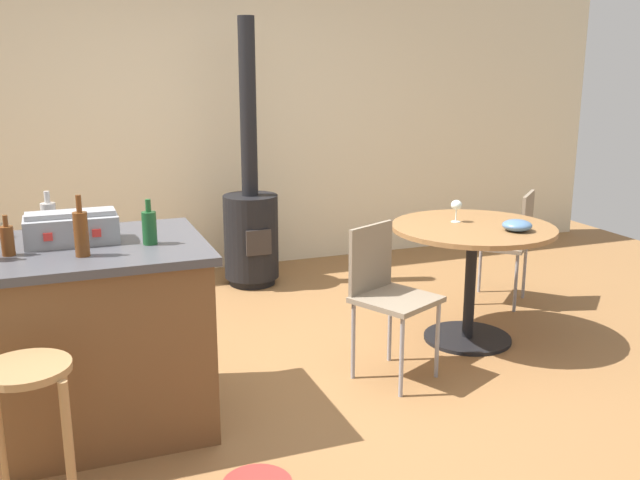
% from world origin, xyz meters
% --- Properties ---
extents(ground_plane, '(8.80, 8.80, 0.00)m').
position_xyz_m(ground_plane, '(0.00, 0.00, 0.00)').
color(ground_plane, olive).
extents(back_wall, '(8.00, 0.10, 2.70)m').
position_xyz_m(back_wall, '(0.00, 2.48, 1.35)').
color(back_wall, beige).
rests_on(back_wall, ground_plane).
extents(kitchen_island, '(1.29, 0.89, 0.93)m').
position_xyz_m(kitchen_island, '(-1.12, -0.11, 0.47)').
color(kitchen_island, brown).
rests_on(kitchen_island, ground_plane).
extents(wooden_stool, '(0.34, 0.34, 0.66)m').
position_xyz_m(wooden_stool, '(-1.31, -0.82, 0.48)').
color(wooden_stool, '#A37A4C').
rests_on(wooden_stool, ground_plane).
extents(dining_table, '(1.03, 1.03, 0.77)m').
position_xyz_m(dining_table, '(1.30, 0.19, 0.59)').
color(dining_table, black).
rests_on(dining_table, ground_plane).
extents(folding_chair_near, '(0.57, 0.57, 0.85)m').
position_xyz_m(folding_chair_near, '(1.97, 0.72, 0.50)').
color(folding_chair_near, '#7F705B').
rests_on(folding_chair_near, ground_plane).
extents(folding_chair_far, '(0.53, 0.53, 0.87)m').
position_xyz_m(folding_chair_far, '(0.56, -0.09, 0.52)').
color(folding_chair_far, '#7F705B').
rests_on(folding_chair_far, ground_plane).
extents(wood_stove, '(0.44, 0.45, 2.11)m').
position_xyz_m(wood_stove, '(0.31, 1.87, 0.52)').
color(wood_stove, black).
rests_on(wood_stove, ground_plane).
extents(toolbox, '(0.42, 0.22, 0.16)m').
position_xyz_m(toolbox, '(-1.09, -0.05, 1.00)').
color(toolbox, gray).
rests_on(toolbox, kitchen_island).
extents(bottle_0, '(0.07, 0.07, 0.22)m').
position_xyz_m(bottle_0, '(-0.74, -0.20, 1.01)').
color(bottle_0, '#194C23').
rests_on(bottle_0, kitchen_island).
extents(bottle_3, '(0.06, 0.06, 0.28)m').
position_xyz_m(bottle_3, '(-1.05, -0.31, 1.03)').
color(bottle_3, '#603314').
rests_on(bottle_3, kitchen_island).
extents(bottle_4, '(0.06, 0.06, 0.18)m').
position_xyz_m(bottle_4, '(-1.36, -0.18, 1.00)').
color(bottle_4, '#603314').
rests_on(bottle_4, kitchen_island).
extents(bottle_5, '(0.07, 0.07, 0.22)m').
position_xyz_m(bottle_5, '(-1.18, 0.20, 1.01)').
color(bottle_5, '#B7B2AD').
rests_on(bottle_5, kitchen_island).
extents(wine_glass, '(0.07, 0.07, 0.14)m').
position_xyz_m(wine_glass, '(1.25, 0.32, 0.87)').
color(wine_glass, silver).
rests_on(wine_glass, dining_table).
extents(serving_bowl, '(0.18, 0.18, 0.07)m').
position_xyz_m(serving_bowl, '(1.46, -0.03, 0.80)').
color(serving_bowl, '#4C7099').
rests_on(serving_bowl, dining_table).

